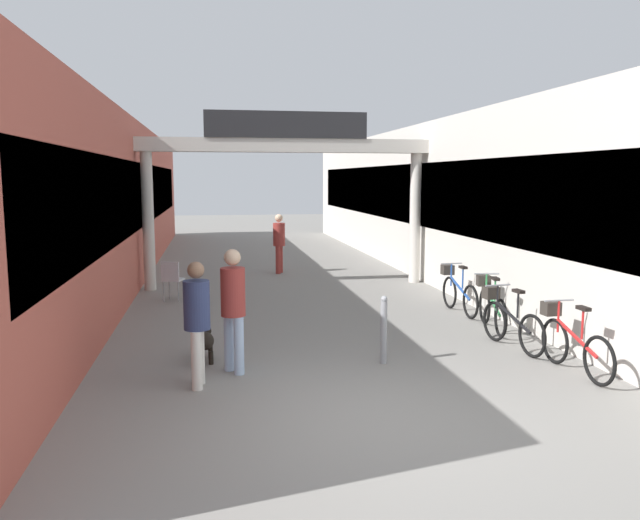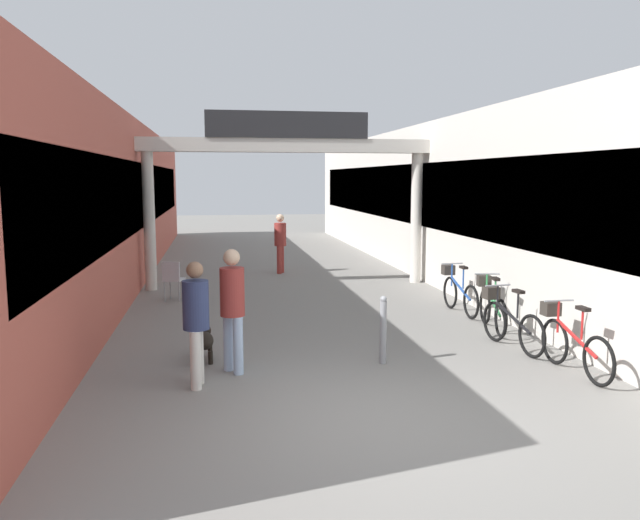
{
  "view_description": "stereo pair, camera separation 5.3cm",
  "coord_description": "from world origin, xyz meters",
  "px_view_note": "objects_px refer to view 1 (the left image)",
  "views": [
    {
      "loc": [
        -1.82,
        -6.48,
        2.71
      ],
      "look_at": [
        0.0,
        4.06,
        1.3
      ],
      "focal_mm": 35.0,
      "sensor_mm": 36.0,
      "label": 1
    },
    {
      "loc": [
        -1.77,
        -6.49,
        2.71
      ],
      "look_at": [
        0.0,
        4.06,
        1.3
      ],
      "focal_mm": 35.0,
      "sensor_mm": 36.0,
      "label": 2
    }
  ],
  "objects_px": {
    "pedestrian_with_dog": "(233,302)",
    "bicycle_green_third": "(491,305)",
    "bicycle_black_second": "(509,320)",
    "bollard_post_metal": "(384,329)",
    "cafe_chair_aluminium_nearer": "(172,277)",
    "dog_on_leash": "(205,340)",
    "bicycle_red_nearest": "(571,341)",
    "pedestrian_carrying_crate": "(279,240)",
    "pedestrian_companion": "(197,316)",
    "bicycle_blue_farthest": "(458,291)"
  },
  "relations": [
    {
      "from": "pedestrian_carrying_crate",
      "to": "bicycle_green_third",
      "type": "xyz_separation_m",
      "value": [
        3.06,
        -7.28,
        -0.53
      ]
    },
    {
      "from": "pedestrian_companion",
      "to": "bicycle_blue_farthest",
      "type": "bearing_deg",
      "value": 36.37
    },
    {
      "from": "bicycle_red_nearest",
      "to": "bollard_post_metal",
      "type": "height_order",
      "value": "bollard_post_metal"
    },
    {
      "from": "bicycle_blue_farthest",
      "to": "bicycle_green_third",
      "type": "bearing_deg",
      "value": -87.98
    },
    {
      "from": "bollard_post_metal",
      "to": "cafe_chair_aluminium_nearer",
      "type": "bearing_deg",
      "value": 122.18
    },
    {
      "from": "pedestrian_companion",
      "to": "pedestrian_carrying_crate",
      "type": "relative_size",
      "value": 0.98
    },
    {
      "from": "pedestrian_with_dog",
      "to": "pedestrian_companion",
      "type": "distance_m",
      "value": 0.72
    },
    {
      "from": "pedestrian_carrying_crate",
      "to": "pedestrian_companion",
      "type": "bearing_deg",
      "value": -102.26
    },
    {
      "from": "pedestrian_with_dog",
      "to": "bicycle_black_second",
      "type": "height_order",
      "value": "pedestrian_with_dog"
    },
    {
      "from": "dog_on_leash",
      "to": "cafe_chair_aluminium_nearer",
      "type": "xyz_separation_m",
      "value": [
        -0.76,
        4.71,
        0.23
      ]
    },
    {
      "from": "pedestrian_carrying_crate",
      "to": "bicycle_red_nearest",
      "type": "bearing_deg",
      "value": -72.68
    },
    {
      "from": "pedestrian_with_dog",
      "to": "pedestrian_carrying_crate",
      "type": "distance_m",
      "value": 9.21
    },
    {
      "from": "pedestrian_with_dog",
      "to": "bicycle_black_second",
      "type": "relative_size",
      "value": 1.04
    },
    {
      "from": "pedestrian_companion",
      "to": "dog_on_leash",
      "type": "distance_m",
      "value": 1.36
    },
    {
      "from": "cafe_chair_aluminium_nearer",
      "to": "bollard_post_metal",
      "type": "bearing_deg",
      "value": -57.82
    },
    {
      "from": "bicycle_red_nearest",
      "to": "bicycle_green_third",
      "type": "distance_m",
      "value": 2.56
    },
    {
      "from": "pedestrian_with_dog",
      "to": "dog_on_leash",
      "type": "distance_m",
      "value": 1.05
    },
    {
      "from": "bicycle_blue_farthest",
      "to": "cafe_chair_aluminium_nearer",
      "type": "distance_m",
      "value": 6.17
    },
    {
      "from": "pedestrian_companion",
      "to": "bicycle_black_second",
      "type": "xyz_separation_m",
      "value": [
        4.89,
        1.12,
        -0.51
      ]
    },
    {
      "from": "bicycle_black_second",
      "to": "cafe_chair_aluminium_nearer",
      "type": "height_order",
      "value": "bicycle_black_second"
    },
    {
      "from": "pedestrian_with_dog",
      "to": "pedestrian_companion",
      "type": "bearing_deg",
      "value": -132.35
    },
    {
      "from": "bicycle_red_nearest",
      "to": "pedestrian_carrying_crate",
      "type": "bearing_deg",
      "value": 107.32
    },
    {
      "from": "bicycle_green_third",
      "to": "bicycle_blue_farthest",
      "type": "distance_m",
      "value": 1.43
    },
    {
      "from": "pedestrian_companion",
      "to": "dog_on_leash",
      "type": "height_order",
      "value": "pedestrian_companion"
    },
    {
      "from": "pedestrian_with_dog",
      "to": "bicycle_black_second",
      "type": "distance_m",
      "value": 4.48
    },
    {
      "from": "pedestrian_companion",
      "to": "bicycle_green_third",
      "type": "height_order",
      "value": "pedestrian_companion"
    },
    {
      "from": "pedestrian_carrying_crate",
      "to": "bicycle_green_third",
      "type": "height_order",
      "value": "pedestrian_carrying_crate"
    },
    {
      "from": "pedestrian_companion",
      "to": "bicycle_green_third",
      "type": "bearing_deg",
      "value": 24.29
    },
    {
      "from": "cafe_chair_aluminium_nearer",
      "to": "pedestrian_carrying_crate",
      "type": "bearing_deg",
      "value": 53.12
    },
    {
      "from": "bicycle_red_nearest",
      "to": "bicycle_green_third",
      "type": "bearing_deg",
      "value": 90.24
    },
    {
      "from": "bicycle_black_second",
      "to": "bicycle_green_third",
      "type": "xyz_separation_m",
      "value": [
        0.26,
        1.2,
        0.0
      ]
    },
    {
      "from": "pedestrian_carrying_crate",
      "to": "bicycle_red_nearest",
      "type": "distance_m",
      "value": 10.32
    },
    {
      "from": "dog_on_leash",
      "to": "bicycle_green_third",
      "type": "distance_m",
      "value": 5.19
    },
    {
      "from": "pedestrian_with_dog",
      "to": "bicycle_red_nearest",
      "type": "height_order",
      "value": "pedestrian_with_dog"
    },
    {
      "from": "bicycle_green_third",
      "to": "bicycle_blue_farthest",
      "type": "relative_size",
      "value": 0.99
    },
    {
      "from": "dog_on_leash",
      "to": "cafe_chair_aluminium_nearer",
      "type": "height_order",
      "value": "cafe_chair_aluminium_nearer"
    },
    {
      "from": "dog_on_leash",
      "to": "cafe_chair_aluminium_nearer",
      "type": "distance_m",
      "value": 4.78
    },
    {
      "from": "bicycle_blue_farthest",
      "to": "bollard_post_metal",
      "type": "distance_m",
      "value": 3.99
    },
    {
      "from": "bicycle_black_second",
      "to": "bollard_post_metal",
      "type": "height_order",
      "value": "bollard_post_metal"
    },
    {
      "from": "pedestrian_with_dog",
      "to": "bicycle_green_third",
      "type": "height_order",
      "value": "pedestrian_with_dog"
    },
    {
      "from": "bicycle_green_third",
      "to": "bicycle_black_second",
      "type": "bearing_deg",
      "value": -102.03
    },
    {
      "from": "bicycle_black_second",
      "to": "cafe_chair_aluminium_nearer",
      "type": "distance_m",
      "value": 7.35
    },
    {
      "from": "pedestrian_carrying_crate",
      "to": "dog_on_leash",
      "type": "relative_size",
      "value": 2.51
    },
    {
      "from": "bicycle_black_second",
      "to": "bicycle_blue_farthest",
      "type": "distance_m",
      "value": 2.64
    },
    {
      "from": "bicycle_black_second",
      "to": "bicycle_red_nearest",
      "type": "bearing_deg",
      "value": -78.85
    },
    {
      "from": "bicycle_green_third",
      "to": "bicycle_red_nearest",
      "type": "bearing_deg",
      "value": -89.76
    },
    {
      "from": "bicycle_red_nearest",
      "to": "bicycle_green_third",
      "type": "relative_size",
      "value": 1.01
    },
    {
      "from": "bicycle_blue_farthest",
      "to": "bollard_post_metal",
      "type": "bearing_deg",
      "value": -127.59
    },
    {
      "from": "cafe_chair_aluminium_nearer",
      "to": "bicycle_blue_farthest",
      "type": "bearing_deg",
      "value": -20.5
    },
    {
      "from": "dog_on_leash",
      "to": "bicycle_red_nearest",
      "type": "distance_m",
      "value": 5.28
    }
  ]
}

